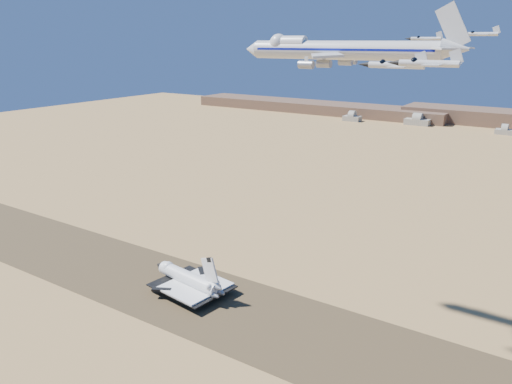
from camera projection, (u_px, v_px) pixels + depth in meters
The scene contains 12 objects.
ground at pixel (214, 304), 200.38m from camera, with size 1200.00×1200.00×0.00m, color tan.
runway at pixel (214, 304), 200.37m from camera, with size 600.00×50.00×0.06m, color #4F4027.
hangars at pixel (413, 121), 614.39m from camera, with size 200.50×29.50×30.00m.
shuttle at pixel (188, 280), 208.93m from camera, with size 40.17×27.93×19.73m.
carrier_747 at pixel (335, 50), 167.00m from camera, with size 78.13×60.70×19.50m.
crew_a at pixel (192, 301), 200.51m from camera, with size 0.60×0.40×1.65m, color #C9560B.
crew_b at pixel (190, 302), 199.75m from camera, with size 0.80×0.46×1.65m, color #C9560B.
crew_c at pixel (191, 304), 198.61m from camera, with size 0.99×0.51×1.69m, color #C9560B.
chase_jet_a at pixel (395, 65), 107.37m from camera, with size 15.30×8.12×3.81m.
chase_jet_b at pixel (427, 63), 98.83m from camera, with size 14.69×7.91×3.66m.
chase_jet_c at pixel (425, 39), 196.83m from camera, with size 14.45×8.03×3.61m.
chase_jet_d at pixel (480, 34), 193.78m from camera, with size 15.68×8.39×3.90m.
Camera 1 is at (112.40, -139.54, 101.77)m, focal length 35.00 mm.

